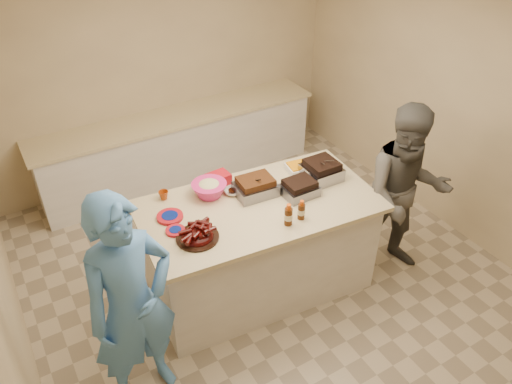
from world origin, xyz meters
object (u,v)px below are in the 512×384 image
island (259,284)px  coleslaw_bowl (210,195)px  bbq_bottle_b (301,218)px  plastic_cup (164,199)px  rib_platter (198,238)px  mustard_bottle (246,204)px  roasting_pan (321,178)px  guest_gray (390,263)px  bbq_bottle_a (288,224)px

island → coleslaw_bowl: bearing=138.0°
bbq_bottle_b → plastic_cup: bearing=136.4°
rib_platter → bbq_bottle_b: size_ratio=1.92×
plastic_cup → rib_platter: bearing=-87.4°
mustard_bottle → roasting_pan: bearing=0.1°
roasting_pan → coleslaw_bowl: size_ratio=1.01×
rib_platter → coleslaw_bowl: 0.60m
bbq_bottle_b → guest_gray: 1.53m
island → roasting_pan: (0.72, 0.05, 1.01)m
coleslaw_bowl → mustard_bottle: 0.36m
mustard_bottle → plastic_cup: (-0.60, 0.45, 0.00)m
bbq_bottle_b → mustard_bottle: bbq_bottle_b is taller
bbq_bottle_a → guest_gray: 1.64m
coleslaw_bowl → mustard_bottle: bearing=-52.8°
roasting_pan → bbq_bottle_a: (-0.66, -0.42, 0.00)m
island → bbq_bottle_b: size_ratio=11.52×
roasting_pan → mustard_bottle: bearing=-179.4°
guest_gray → island: bearing=-169.6°
mustard_bottle → island: bearing=-27.7°
bbq_bottle_b → plastic_cup: 1.24m
bbq_bottle_b → mustard_bottle: (-0.30, 0.41, 0.00)m
bbq_bottle_b → mustard_bottle: size_ratio=1.62×
coleslaw_bowl → bbq_bottle_b: (0.52, -0.70, 0.00)m
plastic_cup → guest_gray: bearing=-24.5°
bbq_bottle_b → plastic_cup: (-0.90, 0.86, 0.00)m
bbq_bottle_a → plastic_cup: (-0.76, 0.87, 0.00)m
mustard_bottle → plastic_cup: size_ratio=1.27×
roasting_pan → bbq_bottle_a: bearing=-146.7°
plastic_cup → guest_gray: (2.05, -0.93, -1.01)m
island → coleslaw_bowl: size_ratio=6.62×
coleslaw_bowl → roasting_pan: bearing=-15.4°
coleslaw_bowl → plastic_cup: bearing=157.5°
bbq_bottle_a → rib_platter: bearing=163.3°
coleslaw_bowl → bbq_bottle_b: size_ratio=1.74×
coleslaw_bowl → bbq_bottle_a: bearing=-61.6°
bbq_bottle_b → bbq_bottle_a: bearing=-175.9°
roasting_pan → guest_gray: (0.63, -0.49, -1.01)m
island → guest_gray: island is taller
rib_platter → roasting_pan: rib_platter is taller
bbq_bottle_a → coleslaw_bowl: bearing=118.4°
coleslaw_bowl → mustard_bottle: coleslaw_bowl is taller
bbq_bottle_a → plastic_cup: size_ratio=2.28×
rib_platter → bbq_bottle_b: (0.87, -0.21, 0.00)m
bbq_bottle_a → guest_gray: bearing=-3.0°
bbq_bottle_b → mustard_bottle: 0.51m
roasting_pan → guest_gray: 1.29m
coleslaw_bowl → bbq_bottle_b: coleslaw_bowl is taller
island → rib_platter: 1.22m
island → bbq_bottle_b: bearing=-55.4°
island → guest_gray: 1.42m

